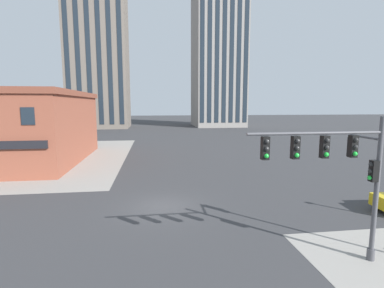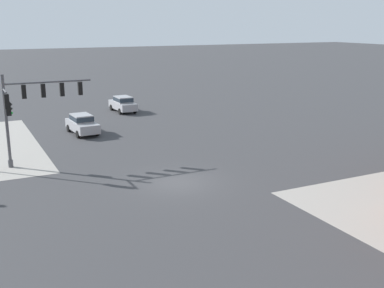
# 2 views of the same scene
# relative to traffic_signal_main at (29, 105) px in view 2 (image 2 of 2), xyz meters

# --- Properties ---
(ground_plane) EXTENTS (320.00, 320.00, 0.00)m
(ground_plane) POSITION_rel_traffic_signal_main_xyz_m (-7.25, 7.63, -4.15)
(ground_plane) COLOR #38383A
(traffic_signal_main) EXTENTS (5.83, 2.09, 6.18)m
(traffic_signal_main) POSITION_rel_traffic_signal_main_xyz_m (0.00, 0.00, 0.00)
(traffic_signal_main) COLOR #4C4C51
(traffic_signal_main) RESTS_ON ground
(car_main_northbound_near) EXTENTS (2.12, 4.51, 1.68)m
(car_main_northbound_near) POSITION_rel_traffic_signal_main_xyz_m (-5.26, -7.86, -3.23)
(car_main_northbound_near) COLOR #99999E
(car_main_northbound_near) RESTS_ON ground
(car_cross_eastbound) EXTENTS (2.01, 4.46, 1.68)m
(car_cross_eastbound) POSITION_rel_traffic_signal_main_xyz_m (-11.74, -16.31, -3.23)
(car_cross_eastbound) COLOR #99999E
(car_cross_eastbound) RESTS_ON ground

